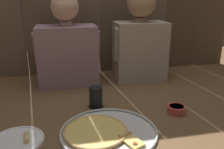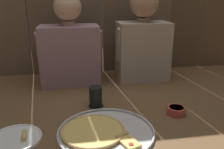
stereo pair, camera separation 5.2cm
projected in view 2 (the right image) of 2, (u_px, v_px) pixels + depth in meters
name	position (u px, v px, depth m)	size (l,w,h in m)	color
ground_plane	(121.00, 112.00, 1.28)	(3.20, 3.20, 0.00)	brown
pizza_tray	(101.00, 131.00, 1.09)	(0.44, 0.44, 0.03)	silver
dinner_plate	(15.00, 139.00, 1.03)	(0.23, 0.23, 0.03)	white
drinking_glass	(96.00, 97.00, 1.33)	(0.08, 0.08, 0.12)	black
dipping_bowl	(176.00, 110.00, 1.25)	(0.09, 0.09, 0.04)	#CC4C42
diner_left	(70.00, 45.00, 1.63)	(0.43, 0.23, 0.61)	gray
diner_right	(143.00, 38.00, 1.70)	(0.39, 0.23, 0.65)	#B2A38E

